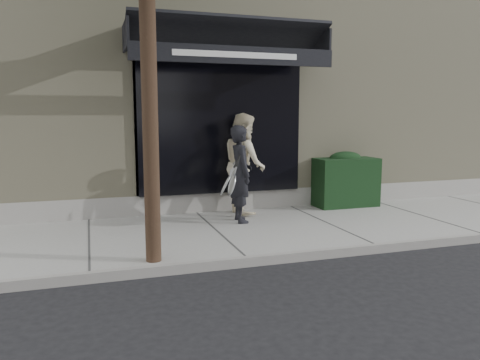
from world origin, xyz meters
name	(u,v)px	position (x,y,z in m)	size (l,w,h in m)	color
ground	(325,229)	(0.00, 0.00, 0.00)	(80.00, 80.00, 0.00)	black
sidewalk	(326,225)	(0.00, 0.00, 0.06)	(20.00, 3.00, 0.12)	gray
curb	(376,248)	(0.00, -1.55, 0.07)	(20.00, 0.10, 0.14)	gray
building_facade	(239,87)	(-0.01, 4.96, 2.74)	(14.30, 8.04, 5.64)	#B7AF8B
hedge	(345,180)	(1.10, 1.25, 0.66)	(1.30, 0.70, 1.14)	black
pedestrian_front	(240,174)	(-1.43, 0.51, 0.97)	(0.72, 0.85, 1.71)	black
pedestrian_back	(244,164)	(-1.12, 1.20, 1.08)	(0.80, 0.96, 1.92)	beige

